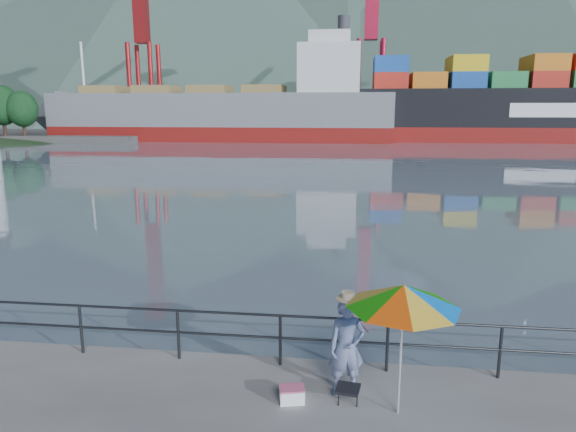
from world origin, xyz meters
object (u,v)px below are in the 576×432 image
object	(u,v)px
cooler_bag	(292,395)
bulk_carrier	(233,113)
beach_umbrella	(403,296)
container_ship	(547,101)
fisherman	(347,347)

from	to	relation	value
cooler_bag	bulk_carrier	world-z (taller)	bulk_carrier
beach_umbrella	container_ship	xyz separation A→B (m)	(28.18, 75.49, 3.89)
fisherman	cooler_bag	distance (m)	1.22
container_ship	bulk_carrier	bearing A→B (deg)	-175.90
beach_umbrella	container_ship	size ratio (longest dim) A/B	0.04
cooler_bag	container_ship	xyz separation A→B (m)	(29.91, 75.38, 5.76)
container_ship	fisherman	bearing A→B (deg)	-111.16
fisherman	cooler_bag	bearing A→B (deg)	-167.73
bulk_carrier	beach_umbrella	bearing A→B (deg)	-74.97
fisherman	container_ship	size ratio (longest dim) A/B	0.03
bulk_carrier	container_ship	xyz separation A→B (m)	(47.54, 3.40, 1.78)
fisherman	cooler_bag	xyz separation A→B (m)	(-0.89, -0.40, -0.73)
fisherman	beach_umbrella	distance (m)	1.51
fisherman	cooler_bag	world-z (taller)	fisherman
beach_umbrella	bulk_carrier	world-z (taller)	bulk_carrier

